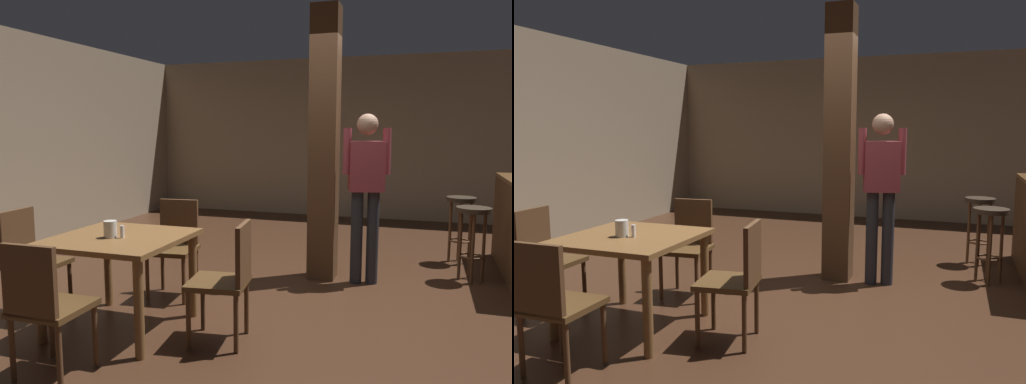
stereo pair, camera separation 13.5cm
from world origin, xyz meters
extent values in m
plane|color=#382114|center=(0.00, 0.00, 0.00)|extent=(10.80, 10.80, 0.00)
cube|color=gray|center=(0.00, 4.50, 1.40)|extent=(8.00, 0.10, 2.80)
cube|color=#4C301C|center=(-0.06, 0.71, 1.40)|extent=(0.28, 0.28, 2.80)
cube|color=brown|center=(-1.30, -1.15, 0.73)|extent=(0.98, 0.98, 0.04)
cylinder|color=brown|center=(-0.88, -0.74, 0.35)|extent=(0.07, 0.07, 0.71)
cylinder|color=brown|center=(-1.71, -0.74, 0.35)|extent=(0.07, 0.07, 0.71)
cylinder|color=brown|center=(-0.88, -1.57, 0.35)|extent=(0.07, 0.07, 0.71)
cylinder|color=brown|center=(-1.71, -1.57, 0.35)|extent=(0.07, 0.07, 0.71)
cube|color=#4C3319|center=(-0.48, -1.13, 0.45)|extent=(0.47, 0.47, 0.04)
cube|color=#4C301C|center=(-0.29, -1.10, 0.68)|extent=(0.09, 0.38, 0.45)
cylinder|color=#4C301C|center=(-0.63, -1.33, 0.23)|extent=(0.04, 0.04, 0.43)
cylinder|color=#4C301C|center=(-0.68, -0.98, 0.23)|extent=(0.04, 0.04, 0.43)
cylinder|color=#4C301C|center=(-0.28, -1.28, 0.23)|extent=(0.04, 0.04, 0.43)
cylinder|color=#4C301C|center=(-0.33, -0.93, 0.23)|extent=(0.04, 0.04, 0.43)
cube|color=#4C3319|center=(-1.27, -0.36, 0.45)|extent=(0.46, 0.46, 0.04)
cube|color=#4C301C|center=(-1.29, -0.17, 0.68)|extent=(0.38, 0.08, 0.45)
cylinder|color=#4C301C|center=(-1.08, -0.51, 0.23)|extent=(0.04, 0.04, 0.43)
cylinder|color=#4C301C|center=(-1.43, -0.55, 0.23)|extent=(0.04, 0.04, 0.43)
cylinder|color=#4C301C|center=(-1.12, -0.17, 0.23)|extent=(0.04, 0.04, 0.43)
cylinder|color=#4C301C|center=(-1.47, -0.20, 0.23)|extent=(0.04, 0.04, 0.43)
cube|color=#4C3319|center=(-2.12, -1.14, 0.45)|extent=(0.43, 0.43, 0.04)
cube|color=#4C301C|center=(-2.31, -1.15, 0.68)|extent=(0.05, 0.38, 0.45)
cylinder|color=#4C301C|center=(-1.95, -0.96, 0.23)|extent=(0.04, 0.04, 0.43)
cylinder|color=#4C301C|center=(-1.94, -1.31, 0.23)|extent=(0.04, 0.04, 0.43)
cylinder|color=#4C301C|center=(-2.30, -0.97, 0.23)|extent=(0.04, 0.04, 0.43)
cylinder|color=#4C301C|center=(-2.29, -1.32, 0.23)|extent=(0.04, 0.04, 0.43)
cube|color=#4C3319|center=(-1.27, -1.94, 0.45)|extent=(0.43, 0.43, 0.04)
cube|color=#4C301C|center=(-1.26, -2.13, 0.68)|extent=(0.38, 0.04, 0.45)
cylinder|color=#4C301C|center=(-1.44, -1.77, 0.23)|extent=(0.04, 0.04, 0.43)
cylinder|color=#4C301C|center=(-1.10, -1.76, 0.23)|extent=(0.04, 0.04, 0.43)
cylinder|color=#4C301C|center=(-1.44, -2.12, 0.23)|extent=(0.04, 0.04, 0.43)
cylinder|color=#4C301C|center=(-1.09, -2.11, 0.23)|extent=(0.04, 0.04, 0.43)
cylinder|color=beige|center=(-1.33, -1.22, 0.81)|extent=(0.10, 0.10, 0.13)
cylinder|color=silver|center=(-1.24, -1.20, 0.79)|extent=(0.03, 0.03, 0.10)
cube|color=maroon|center=(0.38, 0.65, 1.20)|extent=(0.38, 0.28, 0.50)
sphere|color=#997056|center=(0.38, 0.65, 1.61)|extent=(0.26, 0.26, 0.21)
cylinder|color=#232328|center=(0.45, 0.67, 0.47)|extent=(0.15, 0.15, 0.95)
cylinder|color=#232328|center=(0.30, 0.62, 0.47)|extent=(0.15, 0.15, 0.95)
cylinder|color=maroon|center=(0.56, 0.70, 1.35)|extent=(0.10, 0.10, 0.46)
cylinder|color=maroon|center=(0.19, 0.59, 1.35)|extent=(0.10, 0.10, 0.46)
cylinder|color=#2D2319|center=(1.42, 1.08, 0.75)|extent=(0.35, 0.35, 0.05)
torus|color=#4C301C|center=(1.42, 1.08, 0.26)|extent=(0.24, 0.24, 0.02)
cylinder|color=#4C301C|center=(1.42, 1.19, 0.36)|extent=(0.03, 0.03, 0.72)
cylinder|color=#4C301C|center=(1.42, 0.96, 0.36)|extent=(0.03, 0.03, 0.72)
cylinder|color=#4C301C|center=(1.53, 1.08, 0.36)|extent=(0.03, 0.03, 0.72)
cylinder|color=#4C301C|center=(1.31, 1.08, 0.36)|extent=(0.03, 0.03, 0.72)
cylinder|color=#2D2319|center=(1.35, 1.80, 0.76)|extent=(0.33, 0.33, 0.05)
torus|color=brown|center=(1.35, 1.80, 0.26)|extent=(0.24, 0.24, 0.02)
cylinder|color=brown|center=(1.35, 1.90, 0.37)|extent=(0.03, 0.03, 0.73)
cylinder|color=brown|center=(1.35, 1.69, 0.37)|extent=(0.03, 0.03, 0.73)
cylinder|color=brown|center=(1.46, 1.80, 0.37)|extent=(0.03, 0.03, 0.73)
cylinder|color=brown|center=(1.24, 1.80, 0.37)|extent=(0.03, 0.03, 0.73)
camera|label=1|loc=(0.92, -4.40, 1.58)|focal=35.00mm
camera|label=2|loc=(1.05, -4.36, 1.58)|focal=35.00mm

